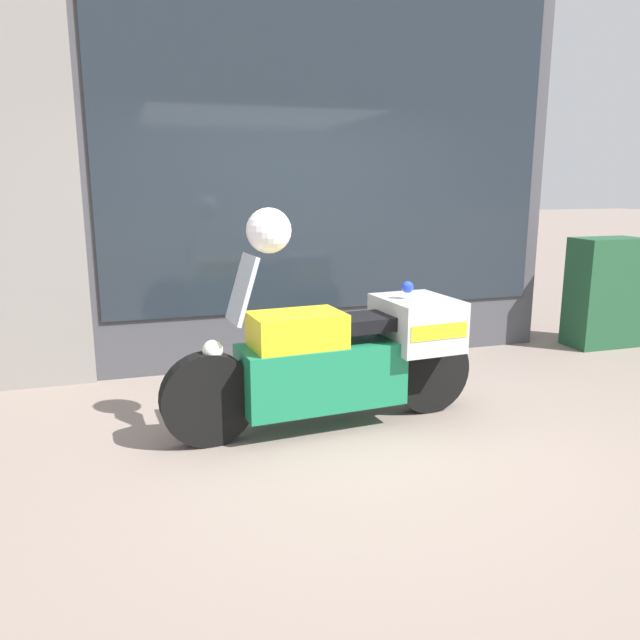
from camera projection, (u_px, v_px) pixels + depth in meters
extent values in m
plane|color=gray|center=(356.00, 431.00, 4.55)|extent=(60.00, 60.00, 0.00)
cube|color=#424247|center=(285.00, 151.00, 5.96)|extent=(5.55, 0.40, 4.12)
cube|color=gray|center=(21.00, 148.00, 5.31)|extent=(0.93, 0.55, 4.12)
cube|color=#1E262D|center=(334.00, 145.00, 5.87)|extent=(4.39, 0.02, 3.12)
cube|color=slate|center=(323.00, 330.00, 6.47)|extent=(4.17, 0.30, 0.55)
cube|color=silver|center=(319.00, 241.00, 6.41)|extent=(4.17, 0.02, 1.29)
cube|color=beige|center=(323.00, 178.00, 6.14)|extent=(4.17, 0.30, 0.02)
cube|color=navy|center=(161.00, 173.00, 5.67)|extent=(0.18, 0.04, 0.06)
cube|color=#B7B2A8|center=(245.00, 173.00, 5.90)|extent=(0.18, 0.04, 0.06)
cube|color=#C68E19|center=(323.00, 173.00, 6.13)|extent=(0.18, 0.04, 0.06)
cube|color=maroon|center=(396.00, 174.00, 6.35)|extent=(0.18, 0.04, 0.06)
cube|color=#195623|center=(463.00, 174.00, 6.58)|extent=(0.18, 0.04, 0.06)
cube|color=white|center=(230.00, 297.00, 6.04)|extent=(0.19, 0.04, 0.27)
cube|color=red|center=(411.00, 287.00, 6.60)|extent=(0.19, 0.04, 0.27)
cylinder|color=black|center=(208.00, 399.00, 4.26)|extent=(0.66, 0.19, 0.65)
cylinder|color=black|center=(429.00, 371.00, 4.89)|extent=(0.66, 0.19, 0.65)
cube|color=#19754C|center=(321.00, 374.00, 4.54)|extent=(1.22, 0.56, 0.46)
cube|color=yellow|center=(297.00, 332.00, 4.40)|extent=(0.68, 0.47, 0.27)
cube|color=black|center=(355.00, 323.00, 4.56)|extent=(0.71, 0.41, 0.10)
cube|color=#B7B7BC|center=(416.00, 322.00, 4.76)|extent=(0.57, 0.68, 0.38)
cube|color=yellow|center=(416.00, 322.00, 4.76)|extent=(0.51, 0.69, 0.11)
cube|color=#B2BCC6|center=(242.00, 289.00, 4.19)|extent=(0.19, 0.34, 0.46)
sphere|color=white|center=(213.00, 350.00, 4.20)|extent=(0.14, 0.14, 0.14)
sphere|color=blue|center=(408.00, 287.00, 4.66)|extent=(0.09, 0.09, 0.09)
cube|color=#1E4C2D|center=(604.00, 292.00, 6.80)|extent=(0.74, 0.43, 1.19)
sphere|color=white|center=(269.00, 231.00, 4.17)|extent=(0.31, 0.31, 0.31)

